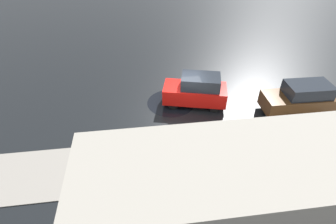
{
  "coord_description": "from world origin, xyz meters",
  "views": [
    {
      "loc": [
        2.6,
        12.96,
        9.92
      ],
      "look_at": [
        1.08,
        1.31,
        0.9
      ],
      "focal_mm": 28.0,
      "sensor_mm": 36.0,
      "label": 1
    }
  ],
  "objects_px": {
    "parked_sedan": "(301,98)",
    "sign_post": "(131,146)",
    "pedestrian": "(113,144)",
    "moving_hatchback": "(196,90)",
    "fire_hydrant": "(134,142)"
  },
  "relations": [
    {
      "from": "parked_sedan",
      "to": "pedestrian",
      "type": "distance_m",
      "value": 11.34
    },
    {
      "from": "parked_sedan",
      "to": "fire_hydrant",
      "type": "distance_m",
      "value": 10.25
    },
    {
      "from": "parked_sedan",
      "to": "sign_post",
      "type": "height_order",
      "value": "sign_post"
    },
    {
      "from": "sign_post",
      "to": "moving_hatchback",
      "type": "bearing_deg",
      "value": -129.53
    },
    {
      "from": "fire_hydrant",
      "to": "parked_sedan",
      "type": "bearing_deg",
      "value": -169.53
    },
    {
      "from": "pedestrian",
      "to": "sign_post",
      "type": "height_order",
      "value": "sign_post"
    },
    {
      "from": "moving_hatchback",
      "to": "sign_post",
      "type": "xyz_separation_m",
      "value": [
        4.09,
        4.96,
        0.55
      ]
    },
    {
      "from": "fire_hydrant",
      "to": "pedestrian",
      "type": "xyz_separation_m",
      "value": [
        1.07,
        0.26,
        0.28
      ]
    },
    {
      "from": "pedestrian",
      "to": "parked_sedan",
      "type": "bearing_deg",
      "value": -169.21
    },
    {
      "from": "moving_hatchback",
      "to": "parked_sedan",
      "type": "xyz_separation_m",
      "value": [
        -6.06,
        1.65,
        -0.03
      ]
    },
    {
      "from": "moving_hatchback",
      "to": "parked_sedan",
      "type": "bearing_deg",
      "value": 164.8
    },
    {
      "from": "moving_hatchback",
      "to": "fire_hydrant",
      "type": "height_order",
      "value": "moving_hatchback"
    },
    {
      "from": "sign_post",
      "to": "parked_sedan",
      "type": "bearing_deg",
      "value": -161.93
    },
    {
      "from": "moving_hatchback",
      "to": "sign_post",
      "type": "distance_m",
      "value": 6.45
    },
    {
      "from": "fire_hydrant",
      "to": "pedestrian",
      "type": "bearing_deg",
      "value": 13.77
    }
  ]
}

